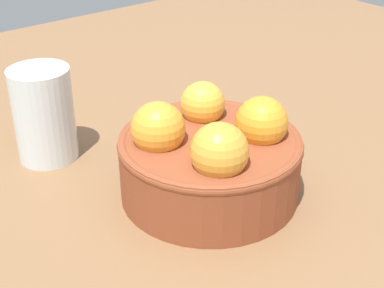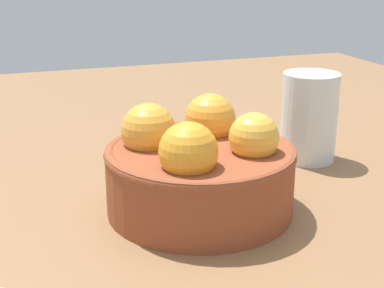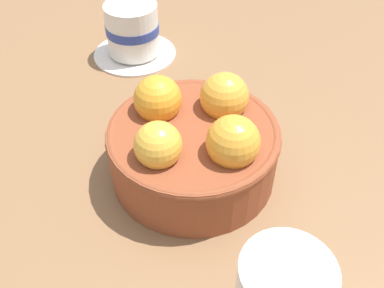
# 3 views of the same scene
# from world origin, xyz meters

# --- Properties ---
(ground_plane) EXTENTS (1.38, 1.19, 0.04)m
(ground_plane) POSITION_xyz_m (0.00, 0.00, -0.02)
(ground_plane) COLOR brown
(terracotta_bowl) EXTENTS (0.17, 0.17, 0.10)m
(terracotta_bowl) POSITION_xyz_m (-0.00, -0.00, 0.04)
(terracotta_bowl) COLOR brown
(terracotta_bowl) RESTS_ON ground_plane
(water_glass) EXTENTS (0.06, 0.06, 0.10)m
(water_glass) POSITION_xyz_m (-0.08, 0.16, 0.05)
(water_glass) COLOR silver
(water_glass) RESTS_ON ground_plane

